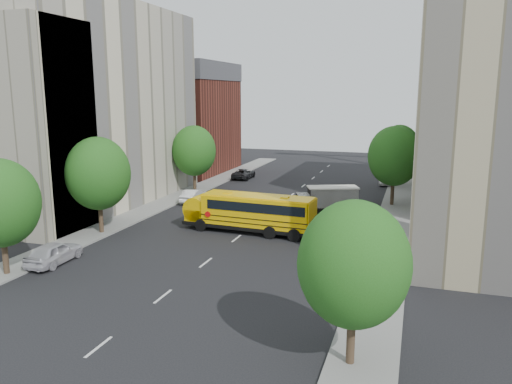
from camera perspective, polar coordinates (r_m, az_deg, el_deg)
The scene contains 23 objects.
ground at distance 41.32m, azimuth -1.29°, elevation -4.59°, with size 120.00×120.00×0.00m, color black.
sidewalk_left at distance 50.41m, azimuth -11.82°, elevation -1.85°, with size 3.00×80.00×0.12m, color slate.
sidewalk_right at distance 43.99m, azimuth 15.26°, elevation -3.93°, with size 3.00×80.00×0.12m, color slate.
lane_markings at distance 50.57m, azimuth 2.45°, elevation -1.64°, with size 0.15×64.00×0.01m, color silver.
building_left_cream at distance 53.54m, azimuth -17.85°, elevation 9.35°, with size 10.00×26.00×20.00m, color beige.
building_left_redbrick at distance 72.70m, azimuth -7.48°, elevation 7.39°, with size 10.00×15.00×13.00m, color maroon.
building_left_near at distance 45.48m, azimuth -25.49°, elevation 6.67°, with size 10.00×7.00×17.00m, color beige.
building_right_near at distance 33.47m, azimuth 26.36°, elevation 5.34°, with size 10.00×7.00×17.00m, color tan.
building_right_far at distance 57.75m, azimuth 23.04°, elevation 8.11°, with size 10.00×22.00×18.00m, color beige.
building_right_sidewall at distance 46.81m, azimuth 24.13°, elevation 7.49°, with size 10.10×0.30×18.00m, color brown.
street_tree_0 at distance 34.36m, azimuth -27.23°, elevation -1.14°, with size 4.80×4.80×7.41m.
street_tree_1 at distance 41.80m, azimuth -17.60°, elevation 2.02°, with size 5.12×5.12×7.90m.
street_tree_2 at distance 57.26m, azimuth -7.11°, elevation 4.70°, with size 4.99×4.99×7.71m.
street_tree_3 at distance 20.77m, azimuth 11.11°, elevation -8.12°, with size 4.61×4.61×7.11m.
street_tree_4 at distance 51.92m, azimuth 15.52°, elevation 3.98°, with size 5.25×5.25×8.10m.
street_tree_5 at distance 63.88m, azimuth 16.03°, elevation 4.91°, with size 4.86×4.86×7.51m.
school_bus at distance 40.91m, azimuth -0.83°, elevation -2.16°, with size 11.51×3.41×3.21m.
safari_truck at distance 48.11m, azimuth 8.22°, elevation -0.79°, with size 6.23×4.06×2.53m.
parked_car_0 at distance 36.28m, azimuth -22.08°, elevation -6.44°, with size 1.81×4.50×1.53m, color silver.
parked_car_1 at distance 52.66m, azimuth -7.15°, elevation -0.43°, with size 1.48×4.25×1.40m, color silver.
parked_car_2 at distance 66.83m, azimuth -1.42°, elevation 2.11°, with size 2.22×4.81×1.34m, color black.
parked_car_3 at distance 34.40m, azimuth 11.26°, elevation -6.81°, with size 2.06×5.07×1.47m, color maroon.
parked_car_5 at distance 64.44m, azimuth 14.59°, elevation 1.39°, with size 1.37×3.92×1.29m, color #A6A6A1.
Camera 1 is at (13.18, -37.50, 11.27)m, focal length 35.00 mm.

